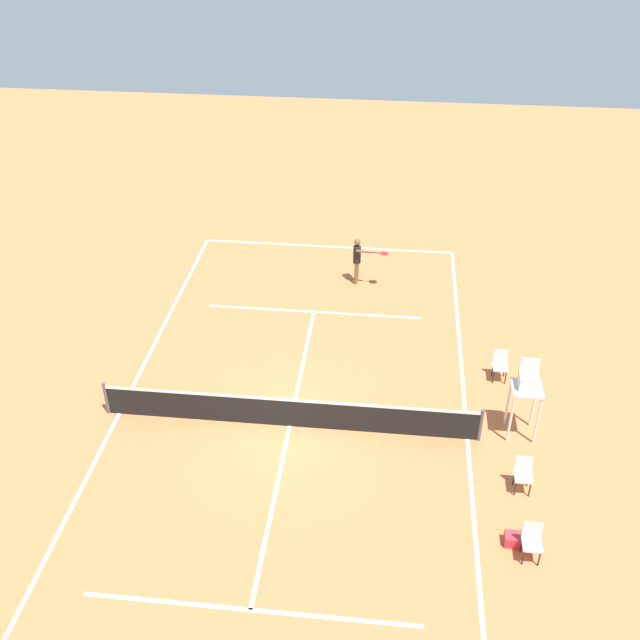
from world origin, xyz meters
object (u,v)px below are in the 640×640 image
at_px(player_serving, 358,257).
at_px(equipment_bag, 521,540).
at_px(tennis_ball, 342,317).
at_px(courtside_chair_far, 523,473).
at_px(courtside_chair_mid, 500,364).
at_px(umpire_chair, 527,387).
at_px(courtside_chair_near, 532,540).

relative_size(player_serving, equipment_bag, 2.36).
relative_size(tennis_ball, equipment_bag, 0.09).
distance_m(tennis_ball, equipment_bag, 10.39).
distance_m(tennis_ball, courtside_chair_far, 8.97).
xyz_separation_m(player_serving, courtside_chair_mid, (-4.62, 5.21, -0.54)).
distance_m(tennis_ball, umpire_chair, 7.63).
height_order(umpire_chair, courtside_chair_mid, umpire_chair).
xyz_separation_m(umpire_chair, courtside_chair_near, (0.24, 4.22, -1.07)).
bearing_deg(tennis_ball, courtside_chair_mid, 150.80).
distance_m(courtside_chair_far, equipment_bag, 1.86).
bearing_deg(equipment_bag, tennis_ball, -61.49).
bearing_deg(equipment_bag, courtside_chair_mid, -90.44).
distance_m(player_serving, tennis_ball, 2.65).
bearing_deg(umpire_chair, equipment_bag, 84.30).
relative_size(player_serving, tennis_ball, 26.41).
distance_m(player_serving, courtside_chair_mid, 6.99).
relative_size(courtside_chair_far, equipment_bag, 1.25).
bearing_deg(tennis_ball, umpire_chair, 135.75).
relative_size(tennis_ball, courtside_chair_far, 0.07).
height_order(courtside_chair_far, equipment_bag, courtside_chair_far).
distance_m(player_serving, courtside_chair_far, 10.85).
relative_size(player_serving, courtside_chair_far, 1.89).
height_order(umpire_chair, courtside_chair_far, umpire_chair).
relative_size(tennis_ball, courtside_chair_near, 0.07).
relative_size(tennis_ball, umpire_chair, 0.03).
bearing_deg(courtside_chair_near, courtside_chair_far, -91.34).
relative_size(courtside_chair_near, courtside_chair_mid, 1.00).
height_order(tennis_ball, equipment_bag, equipment_bag).
height_order(courtside_chair_mid, courtside_chair_far, same).
bearing_deg(umpire_chair, player_serving, -56.90).
bearing_deg(courtside_chair_mid, courtside_chair_far, 91.96).
bearing_deg(tennis_ball, player_serving, -99.02).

